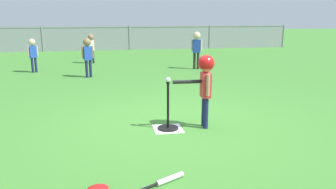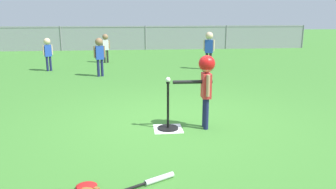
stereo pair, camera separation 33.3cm
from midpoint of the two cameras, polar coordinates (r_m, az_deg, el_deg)
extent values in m
plane|color=#3D7A2D|center=(5.47, 2.80, -4.86)|extent=(60.00, 60.00, 0.00)
cube|color=white|center=(5.18, 1.85, -5.89)|extent=(0.44, 0.44, 0.01)
cylinder|color=black|center=(5.18, 1.85, -5.80)|extent=(0.32, 0.32, 0.03)
cylinder|color=black|center=(5.06, 1.88, -1.85)|extent=(0.04, 0.04, 0.72)
cylinder|color=black|center=(4.98, 1.91, 2.01)|extent=(0.06, 0.06, 0.02)
sphere|color=white|center=(4.97, 1.92, 2.54)|extent=(0.07, 0.07, 0.07)
cylinder|color=#191E4C|center=(5.15, 8.40, -3.34)|extent=(0.08, 0.08, 0.49)
cylinder|color=#191E4C|center=(5.25, 8.14, -2.99)|extent=(0.08, 0.08, 0.49)
cube|color=red|center=(5.09, 8.44, 1.52)|extent=(0.14, 0.22, 0.38)
cylinder|color=tan|center=(4.96, 8.80, 1.49)|extent=(0.05, 0.05, 0.33)
cylinder|color=tan|center=(5.22, 8.11, 2.12)|extent=(0.05, 0.05, 0.33)
sphere|color=tan|center=(5.04, 8.56, 4.95)|extent=(0.22, 0.22, 0.22)
sphere|color=red|center=(5.03, 8.57, 5.26)|extent=(0.25, 0.25, 0.25)
cylinder|color=black|center=(5.04, 6.13, 2.14)|extent=(0.60, 0.07, 0.06)
cylinder|color=#262626|center=(12.21, -9.57, 6.47)|extent=(0.07, 0.07, 0.46)
cylinder|color=#262626|center=(12.20, -10.04, 6.45)|extent=(0.07, 0.07, 0.46)
cube|color=white|center=(12.16, -9.88, 8.36)|extent=(0.22, 0.16, 0.36)
cylinder|color=#8C6647|center=(12.18, -9.29, 8.51)|extent=(0.05, 0.05, 0.30)
cylinder|color=#8C6647|center=(12.14, -10.49, 8.44)|extent=(0.05, 0.05, 0.30)
sphere|color=#8C6647|center=(12.14, -9.94, 9.72)|extent=(0.20, 0.20, 0.20)
cylinder|color=#262626|center=(10.67, 8.17, 5.66)|extent=(0.08, 0.08, 0.52)
cylinder|color=#262626|center=(10.68, 7.54, 5.69)|extent=(0.08, 0.08, 0.52)
cube|color=#2347B7|center=(10.62, 7.94, 8.17)|extent=(0.27, 0.21, 0.41)
cylinder|color=beige|center=(10.60, 8.73, 8.29)|extent=(0.06, 0.06, 0.35)
cylinder|color=beige|center=(10.63, 7.15, 8.36)|extent=(0.06, 0.06, 0.35)
sphere|color=beige|center=(10.59, 8.00, 9.96)|extent=(0.23, 0.23, 0.23)
cylinder|color=#191E4C|center=(9.56, -10.26, 4.52)|extent=(0.07, 0.07, 0.48)
cylinder|color=#191E4C|center=(9.54, -10.89, 4.47)|extent=(0.07, 0.07, 0.48)
cube|color=#2347B7|center=(9.49, -10.69, 7.05)|extent=(0.24, 0.19, 0.37)
cylinder|color=#8C6647|center=(9.52, -9.91, 7.26)|extent=(0.05, 0.05, 0.32)
cylinder|color=#8C6647|center=(9.46, -11.49, 7.15)|extent=(0.05, 0.05, 0.32)
sphere|color=#8C6647|center=(9.46, -10.77, 8.88)|extent=(0.21, 0.21, 0.21)
cylinder|color=#191E4C|center=(10.89, -18.68, 5.04)|extent=(0.07, 0.07, 0.45)
cylinder|color=#191E4C|center=(10.86, -19.18, 4.98)|extent=(0.07, 0.07, 0.45)
cube|color=#2347B7|center=(10.82, -19.10, 7.10)|extent=(0.23, 0.20, 0.35)
cylinder|color=beige|center=(10.86, -18.47, 7.30)|extent=(0.05, 0.05, 0.30)
cylinder|color=beige|center=(10.79, -19.75, 7.17)|extent=(0.05, 0.05, 0.30)
sphere|color=beige|center=(10.80, -19.22, 8.60)|extent=(0.20, 0.20, 0.20)
cylinder|color=silver|center=(3.66, 1.20, -14.25)|extent=(0.34, 0.22, 0.06)
cylinder|color=black|center=(3.49, -3.65, -15.78)|extent=(0.32, 0.19, 0.03)
ellipsoid|color=#B21919|center=(3.57, -11.14, -15.21)|extent=(0.24, 0.19, 0.07)
cylinder|color=slate|center=(16.62, -17.36, 9.15)|extent=(0.06, 0.06, 1.15)
cylinder|color=slate|center=(16.34, -3.28, 9.68)|extent=(0.06, 0.06, 1.15)
cylinder|color=slate|center=(17.01, 10.50, 9.63)|extent=(0.06, 0.06, 1.15)
cylinder|color=slate|center=(18.55, 22.59, 9.15)|extent=(0.06, 0.06, 1.15)
cube|color=gray|center=(16.31, -3.30, 11.49)|extent=(16.00, 0.03, 0.03)
cube|color=gray|center=(16.34, -3.28, 9.68)|extent=(16.00, 0.01, 1.15)
camera|label=1|loc=(0.17, -88.10, 0.47)|focal=35.55mm
camera|label=2|loc=(0.17, 91.90, -0.47)|focal=35.55mm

